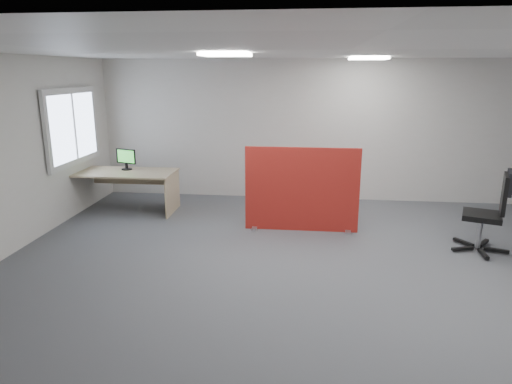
# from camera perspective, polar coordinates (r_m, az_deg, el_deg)

# --- Properties ---
(floor) EXTENTS (9.00, 9.00, 0.00)m
(floor) POSITION_cam_1_polar(r_m,az_deg,el_deg) (5.95, 10.36, -9.89)
(floor) COLOR #55585D
(floor) RESTS_ON ground
(ceiling) EXTENTS (9.00, 7.00, 0.02)m
(ceiling) POSITION_cam_1_polar(r_m,az_deg,el_deg) (5.42, 11.74, 17.04)
(ceiling) COLOR white
(ceiling) RESTS_ON wall_back
(wall_back) EXTENTS (9.00, 0.02, 2.70)m
(wall_back) POSITION_cam_1_polar(r_m,az_deg,el_deg) (8.98, 9.37, 7.52)
(wall_back) COLOR silver
(wall_back) RESTS_ON floor
(wall_front) EXTENTS (9.00, 0.02, 2.70)m
(wall_front) POSITION_cam_1_polar(r_m,az_deg,el_deg) (2.24, 17.78, -15.75)
(wall_front) COLOR silver
(wall_front) RESTS_ON floor
(window) EXTENTS (0.06, 1.70, 1.30)m
(window) POSITION_cam_1_polar(r_m,az_deg,el_deg) (8.45, -21.93, 7.58)
(window) COLOR white
(window) RESTS_ON wall_left
(ceiling_lights) EXTENTS (4.10, 4.10, 0.04)m
(ceiling_lights) POSITION_cam_1_polar(r_m,az_deg,el_deg) (6.11, 14.41, 16.33)
(ceiling_lights) COLOR white
(ceiling_lights) RESTS_ON ceiling
(red_divider) EXTENTS (1.79, 0.30, 1.34)m
(red_divider) POSITION_cam_1_polar(r_m,az_deg,el_deg) (7.18, 5.74, 0.21)
(red_divider) COLOR #B0161D
(red_divider) RESTS_ON floor
(second_desk) EXTENTS (1.77, 0.89, 0.73)m
(second_desk) POSITION_cam_1_polar(r_m,az_deg,el_deg) (8.56, -15.89, 1.42)
(second_desk) COLOR tan
(second_desk) RESTS_ON floor
(monitor_second) EXTENTS (0.40, 0.19, 0.38)m
(monitor_second) POSITION_cam_1_polar(r_m,az_deg,el_deg) (8.61, -15.94, 4.07)
(monitor_second) COLOR black
(monitor_second) RESTS_ON second_desk
(office_chair) EXTENTS (0.77, 0.74, 1.16)m
(office_chair) POSITION_cam_1_polar(r_m,az_deg,el_deg) (7.07, 27.49, -1.67)
(office_chair) COLOR black
(office_chair) RESTS_ON floor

